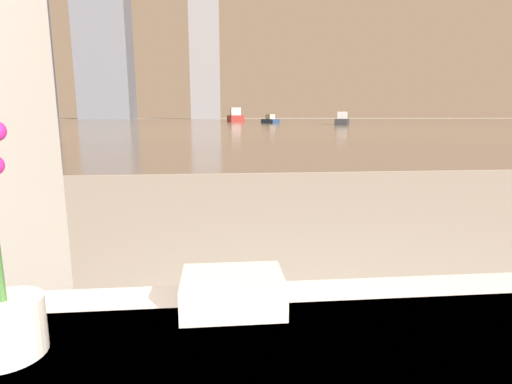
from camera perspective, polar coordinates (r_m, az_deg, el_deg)
name	(u,v)px	position (r m, az deg, el deg)	size (l,w,h in m)	color
potted_orchid	(4,307)	(0.91, -32.30, -13.71)	(0.14, 0.14, 0.44)	silver
towel_stack	(233,291)	(0.97, -3.33, -14.00)	(0.24, 0.17, 0.08)	silver
harbor_water	(219,122)	(61.92, -5.27, 9.93)	(180.00, 110.00, 0.01)	gray
harbor_boat_0	(5,118)	(93.96, -32.19, 8.98)	(2.78, 4.41, 1.56)	#4C4C51
harbor_boat_1	(270,120)	(51.21, 2.05, 10.22)	(2.12, 3.19, 1.13)	navy
harbor_boat_2	(342,120)	(43.73, 12.22, 9.99)	(2.54, 3.87, 1.37)	#2D2D33
harbor_boat_4	(235,117)	(62.59, -2.97, 10.66)	(2.48, 5.87, 2.14)	maroon
skyline_tower_0	(20,32)	(130.82, -30.70, 19.07)	(12.69, 9.77, 45.74)	#4C515B
skyline_tower_1	(102,13)	(124.78, -21.16, 22.70)	(13.75, 10.36, 56.00)	slate
skyline_tower_2	(205,57)	(119.05, -7.29, 18.59)	(8.08, 11.00, 34.25)	slate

